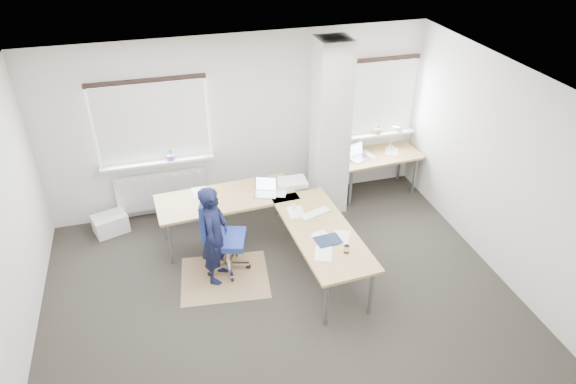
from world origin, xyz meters
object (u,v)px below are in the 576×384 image
object	(u,v)px
desk_main	(275,214)
person	(215,235)
task_chair	(224,250)
desk_side	(378,157)

from	to	relation	value
desk_main	person	bearing A→B (deg)	-165.51
task_chair	person	bearing A→B (deg)	-110.86
task_chair	desk_side	bearing A→B (deg)	41.71
desk_main	task_chair	size ratio (longest dim) A/B	2.28
person	desk_main	bearing A→B (deg)	-46.93
desk_side	task_chair	size ratio (longest dim) A/B	1.26
desk_main	task_chair	distance (m)	0.86
desk_main	person	world-z (taller)	person
desk_side	person	distance (m)	3.31
desk_side	task_chair	bearing A→B (deg)	-159.11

